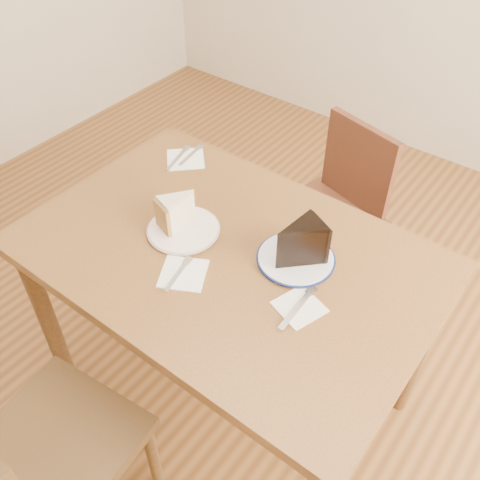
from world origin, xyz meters
name	(u,v)px	position (x,y,z in m)	size (l,w,h in m)	color
ground	(230,389)	(0.00, 0.00, 0.00)	(4.00, 4.00, 0.00)	#533016
table	(228,274)	(0.00, 0.00, 0.65)	(1.20, 0.80, 0.75)	#482B13
chair_near	(39,458)	(-0.10, -0.68, 0.45)	(0.44, 0.44, 0.81)	#34210F
chair_far	(331,212)	(-0.01, 0.67, 0.44)	(0.48, 0.48, 0.80)	#371910
plate_cream	(184,230)	(-0.16, -0.01, 0.76)	(0.21, 0.21, 0.01)	white
plate_navy	(296,259)	(0.18, 0.09, 0.76)	(0.21, 0.21, 0.01)	white
carrot_cake	(180,211)	(-0.18, 0.00, 0.81)	(0.08, 0.11, 0.09)	#F3E8C9
chocolate_cake	(297,246)	(0.19, 0.08, 0.82)	(0.09, 0.13, 0.12)	black
napkin_cream	(183,274)	(-0.04, -0.15, 0.75)	(0.12, 0.12, 0.00)	white
napkin_navy	(299,307)	(0.28, -0.05, 0.75)	(0.11, 0.11, 0.00)	white
napkin_spare	(186,159)	(-0.40, 0.27, 0.75)	(0.13, 0.13, 0.00)	white
fork_cream	(178,274)	(-0.05, -0.16, 0.76)	(0.01, 0.14, 0.00)	silver
knife_navy	(297,308)	(0.28, -0.06, 0.76)	(0.02, 0.17, 0.00)	silver
fork_spare	(191,155)	(-0.40, 0.30, 0.76)	(0.01, 0.14, 0.00)	silver
knife_spare	(178,158)	(-0.43, 0.26, 0.76)	(0.01, 0.16, 0.00)	silver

